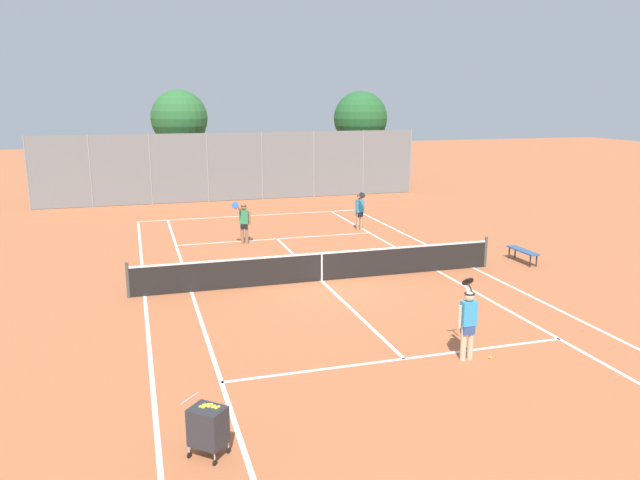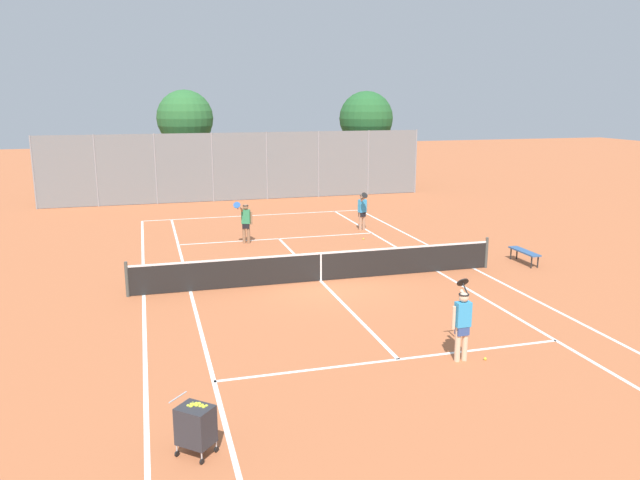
{
  "view_description": "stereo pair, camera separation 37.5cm",
  "coord_description": "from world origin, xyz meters",
  "px_view_note": "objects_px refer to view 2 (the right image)",
  "views": [
    {
      "loc": [
        -5.62,
        -18.41,
        5.77
      ],
      "look_at": [
        0.4,
        1.5,
        1.0
      ],
      "focal_mm": 35.0,
      "sensor_mm": 36.0,
      "label": 1
    },
    {
      "loc": [
        -5.26,
        -18.52,
        5.77
      ],
      "look_at": [
        0.4,
        1.5,
        1.0
      ],
      "focal_mm": 35.0,
      "sensor_mm": 36.0,
      "label": 2
    }
  ],
  "objects_px": {
    "player_near_side": "(462,321)",
    "loose_tennis_ball_0": "(420,259)",
    "tree_behind_left": "(187,120)",
    "tree_behind_right": "(368,120)",
    "loose_tennis_ball_2": "(485,359)",
    "courtside_bench": "(524,252)",
    "loose_tennis_ball_3": "(391,265)",
    "player_far_left": "(246,221)",
    "player_far_right": "(362,210)",
    "ball_cart": "(196,425)",
    "loose_tennis_ball_1": "(363,239)",
    "tennis_net": "(321,266)"
  },
  "relations": [
    {
      "from": "player_near_side",
      "to": "loose_tennis_ball_0",
      "type": "xyz_separation_m",
      "value": [
        2.91,
        8.44,
        -0.89
      ]
    },
    {
      "from": "loose_tennis_ball_0",
      "to": "tree_behind_left",
      "type": "height_order",
      "value": "tree_behind_left"
    },
    {
      "from": "loose_tennis_ball_0",
      "to": "tree_behind_right",
      "type": "xyz_separation_m",
      "value": [
        4.42,
        17.89,
        4.31
      ]
    },
    {
      "from": "loose_tennis_ball_2",
      "to": "courtside_bench",
      "type": "distance_m",
      "value": 9.1
    },
    {
      "from": "tree_behind_left",
      "to": "tree_behind_right",
      "type": "distance_m",
      "value": 11.29
    },
    {
      "from": "loose_tennis_ball_2",
      "to": "loose_tennis_ball_3",
      "type": "bearing_deg",
      "value": 82.92
    },
    {
      "from": "player_far_left",
      "to": "player_far_right",
      "type": "bearing_deg",
      "value": 11.99
    },
    {
      "from": "ball_cart",
      "to": "loose_tennis_ball_1",
      "type": "height_order",
      "value": "ball_cart"
    },
    {
      "from": "loose_tennis_ball_3",
      "to": "tree_behind_left",
      "type": "relative_size",
      "value": 0.01
    },
    {
      "from": "tennis_net",
      "to": "player_near_side",
      "type": "relative_size",
      "value": 6.76
    },
    {
      "from": "tennis_net",
      "to": "tree_behind_right",
      "type": "height_order",
      "value": "tree_behind_right"
    },
    {
      "from": "loose_tennis_ball_1",
      "to": "tree_behind_right",
      "type": "xyz_separation_m",
      "value": [
        5.31,
        14.23,
        4.31
      ]
    },
    {
      "from": "tennis_net",
      "to": "courtside_bench",
      "type": "bearing_deg",
      "value": 1.01
    },
    {
      "from": "tree_behind_right",
      "to": "courtside_bench",
      "type": "bearing_deg",
      "value": -93.26
    },
    {
      "from": "ball_cart",
      "to": "tree_behind_right",
      "type": "relative_size",
      "value": 0.16
    },
    {
      "from": "player_near_side",
      "to": "loose_tennis_ball_2",
      "type": "distance_m",
      "value": 1.06
    },
    {
      "from": "player_near_side",
      "to": "loose_tennis_ball_2",
      "type": "bearing_deg",
      "value": -15.19
    },
    {
      "from": "loose_tennis_ball_3",
      "to": "tree_behind_left",
      "type": "bearing_deg",
      "value": 105.66
    },
    {
      "from": "loose_tennis_ball_2",
      "to": "tree_behind_left",
      "type": "height_order",
      "value": "tree_behind_left"
    },
    {
      "from": "player_far_left",
      "to": "tree_behind_right",
      "type": "height_order",
      "value": "tree_behind_right"
    },
    {
      "from": "tennis_net",
      "to": "tree_behind_left",
      "type": "distance_m",
      "value": 21.05
    },
    {
      "from": "ball_cart",
      "to": "loose_tennis_ball_3",
      "type": "height_order",
      "value": "ball_cart"
    },
    {
      "from": "player_far_right",
      "to": "loose_tennis_ball_2",
      "type": "bearing_deg",
      "value": -98.3
    },
    {
      "from": "player_far_right",
      "to": "courtside_bench",
      "type": "relative_size",
      "value": 1.18
    },
    {
      "from": "player_far_right",
      "to": "loose_tennis_ball_1",
      "type": "distance_m",
      "value": 2.06
    },
    {
      "from": "tennis_net",
      "to": "tree_behind_left",
      "type": "height_order",
      "value": "tree_behind_left"
    },
    {
      "from": "tennis_net",
      "to": "loose_tennis_ball_0",
      "type": "height_order",
      "value": "tennis_net"
    },
    {
      "from": "player_far_left",
      "to": "tree_behind_right",
      "type": "bearing_deg",
      "value": 53.37
    },
    {
      "from": "loose_tennis_ball_3",
      "to": "tree_behind_left",
      "type": "distance_m",
      "value": 20.69
    },
    {
      "from": "player_far_right",
      "to": "loose_tennis_ball_3",
      "type": "xyz_separation_m",
      "value": [
        -1.05,
        -6.01,
        -0.89
      ]
    },
    {
      "from": "tree_behind_right",
      "to": "player_near_side",
      "type": "bearing_deg",
      "value": -105.55
    },
    {
      "from": "loose_tennis_ball_2",
      "to": "tree_behind_left",
      "type": "xyz_separation_m",
      "value": [
        -4.46,
        27.49,
        4.4
      ]
    },
    {
      "from": "loose_tennis_ball_1",
      "to": "player_far_right",
      "type": "bearing_deg",
      "value": 72.22
    },
    {
      "from": "ball_cart",
      "to": "player_far_right",
      "type": "xyz_separation_m",
      "value": [
        8.62,
        16.11,
        0.39
      ]
    },
    {
      "from": "tree_behind_left",
      "to": "loose_tennis_ball_1",
      "type": "bearing_deg",
      "value": -68.7
    },
    {
      "from": "player_far_right",
      "to": "loose_tennis_ball_0",
      "type": "height_order",
      "value": "player_far_right"
    },
    {
      "from": "player_near_side",
      "to": "player_far_left",
      "type": "height_order",
      "value": "same"
    },
    {
      "from": "player_far_right",
      "to": "tree_behind_left",
      "type": "distance_m",
      "value": 15.35
    },
    {
      "from": "loose_tennis_ball_0",
      "to": "tree_behind_right",
      "type": "bearing_deg",
      "value": 76.13
    },
    {
      "from": "tennis_net",
      "to": "courtside_bench",
      "type": "relative_size",
      "value": 8.0
    },
    {
      "from": "player_far_left",
      "to": "loose_tennis_ball_0",
      "type": "distance_m",
      "value": 7.19
    },
    {
      "from": "ball_cart",
      "to": "courtside_bench",
      "type": "bearing_deg",
      "value": 36.84
    },
    {
      "from": "ball_cart",
      "to": "loose_tennis_ball_3",
      "type": "bearing_deg",
      "value": 53.16
    },
    {
      "from": "player_far_right",
      "to": "loose_tennis_ball_3",
      "type": "height_order",
      "value": "player_far_right"
    },
    {
      "from": "player_near_side",
      "to": "tree_behind_left",
      "type": "height_order",
      "value": "tree_behind_left"
    },
    {
      "from": "tennis_net",
      "to": "ball_cart",
      "type": "xyz_separation_m",
      "value": [
        -4.7,
        -9.04,
        0.02
      ]
    },
    {
      "from": "courtside_bench",
      "to": "tree_behind_right",
      "type": "xyz_separation_m",
      "value": [
        1.1,
        19.38,
        3.94
      ]
    },
    {
      "from": "loose_tennis_ball_0",
      "to": "tree_behind_right",
      "type": "distance_m",
      "value": 18.93
    },
    {
      "from": "loose_tennis_ball_0",
      "to": "loose_tennis_ball_2",
      "type": "relative_size",
      "value": 1.0
    },
    {
      "from": "player_far_right",
      "to": "ball_cart",
      "type": "bearing_deg",
      "value": -118.15
    }
  ]
}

